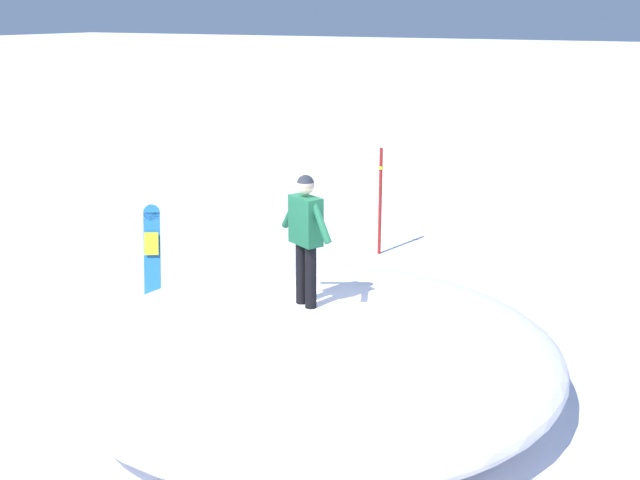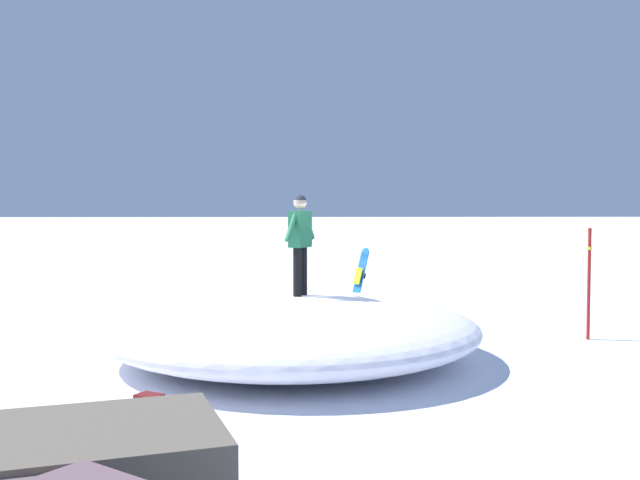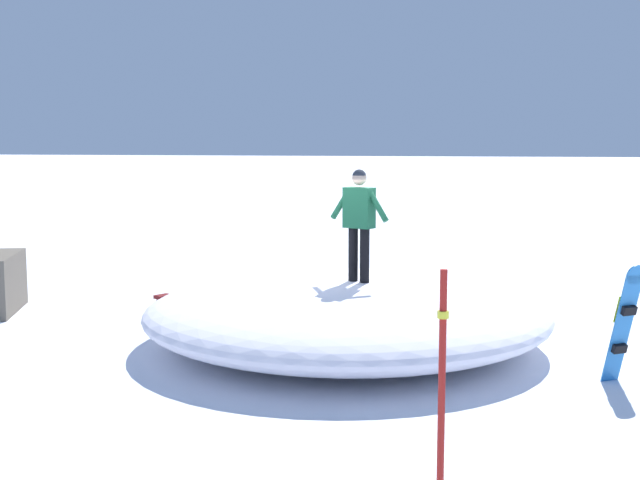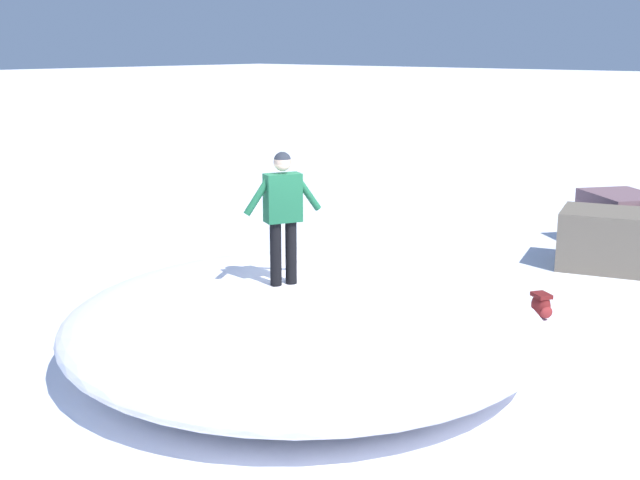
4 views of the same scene
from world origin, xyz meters
The scene contains 6 objects.
ground centered at (0.00, 0.00, 0.00)m, with size 240.00×240.00×0.00m, color white.
snow_mound centered at (0.38, -0.18, 0.50)m, with size 5.98×6.01×1.01m, color white.
snowboarder_standing centered at (0.58, -0.33, 1.98)m, with size 0.93×0.51×1.63m.
snowboard_primary_upright centered at (4.07, -1.57, 0.81)m, with size 0.45×0.51×1.56m.
backpack_near centered at (-3.06, 1.39, 0.19)m, with size 0.43×0.52×0.38m.
trail_marker_pole centered at (1.95, -5.63, 1.07)m, with size 0.10×0.10×2.05m.
Camera 3 is at (2.13, -12.43, 3.12)m, focal length 47.57 mm.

